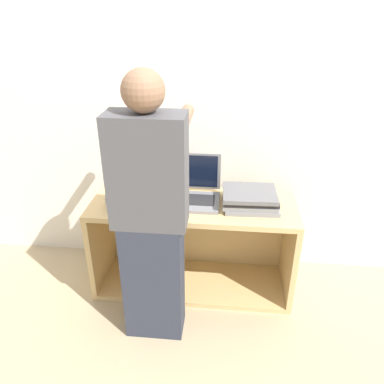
{
  "coord_description": "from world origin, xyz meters",
  "views": [
    {
      "loc": [
        0.21,
        -1.89,
        1.83
      ],
      "look_at": [
        0.0,
        0.18,
        0.78
      ],
      "focal_mm": 35.0,
      "sensor_mm": 36.0,
      "label": 1
    }
  ],
  "objects": [
    {
      "name": "laptop_stack_left",
      "position": [
        -0.37,
        0.25,
        0.7
      ],
      "size": [
        0.36,
        0.29,
        0.08
      ],
      "color": "gray",
      "rests_on": "cart"
    },
    {
      "name": "laptop_open",
      "position": [
        0.0,
        0.3,
        0.72
      ],
      "size": [
        0.34,
        0.33,
        0.29
      ],
      "color": "gray",
      "rests_on": "cart"
    },
    {
      "name": "ground_plane",
      "position": [
        0.0,
        0.0,
        0.0
      ],
      "size": [
        12.0,
        12.0,
        0.0
      ],
      "primitive_type": "plane",
      "color": "tan"
    },
    {
      "name": "cart",
      "position": [
        0.0,
        0.32,
        0.33
      ],
      "size": [
        1.35,
        0.5,
        0.66
      ],
      "color": "tan",
      "rests_on": "ground_plane"
    },
    {
      "name": "person",
      "position": [
        -0.19,
        -0.17,
        0.79
      ],
      "size": [
        0.4,
        0.52,
        1.58
      ],
      "color": "#2D3342",
      "rests_on": "ground_plane"
    },
    {
      "name": "wall_back",
      "position": [
        0.0,
        0.61,
        1.2
      ],
      "size": [
        8.0,
        0.05,
        2.4
      ],
      "color": "silver",
      "rests_on": "ground_plane"
    },
    {
      "name": "laptop_stack_right",
      "position": [
        0.37,
        0.25,
        0.72
      ],
      "size": [
        0.36,
        0.3,
        0.11
      ],
      "color": "gray",
      "rests_on": "cart"
    }
  ]
}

